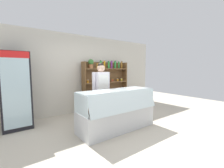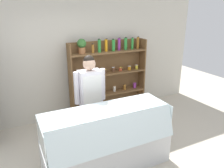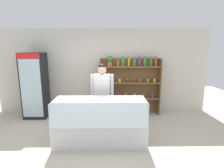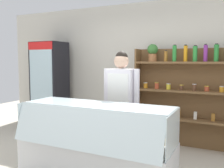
{
  "view_description": "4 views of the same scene",
  "coord_description": "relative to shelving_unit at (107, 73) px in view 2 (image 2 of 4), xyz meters",
  "views": [
    {
      "loc": [
        -2.3,
        -2.83,
        1.54
      ],
      "look_at": [
        0.23,
        0.55,
        1.1
      ],
      "focal_mm": 24.0,
      "sensor_mm": 36.0,
      "label": 1
    },
    {
      "loc": [
        -1.23,
        -2.65,
        2.45
      ],
      "look_at": [
        0.35,
        0.57,
        1.22
      ],
      "focal_mm": 35.0,
      "sensor_mm": 36.0,
      "label": 2
    },
    {
      "loc": [
        0.23,
        -3.53,
        2.07
      ],
      "look_at": [
        0.29,
        0.74,
        1.21
      ],
      "focal_mm": 28.0,
      "sensor_mm": 36.0,
      "label": 3
    },
    {
      "loc": [
        1.57,
        -2.65,
        1.56
      ],
      "look_at": [
        0.08,
        0.42,
        1.24
      ],
      "focal_mm": 40.0,
      "sensor_mm": 36.0,
      "label": 4
    }
  ],
  "objects": [
    {
      "name": "ground_plane",
      "position": [
        -0.85,
        -1.85,
        -1.03
      ],
      "size": [
        12.0,
        12.0,
        0.0
      ],
      "primitive_type": "plane",
      "color": "beige"
    },
    {
      "name": "back_wall",
      "position": [
        -0.85,
        0.28,
        0.32
      ],
      "size": [
        6.8,
        0.1,
        2.7
      ],
      "primitive_type": "cube",
      "color": "beige",
      "rests_on": "ground"
    },
    {
      "name": "shelving_unit",
      "position": [
        0.0,
        0.0,
        0.0
      ],
      "size": [
        1.87,
        0.29,
        1.87
      ],
      "color": "brown",
      "rests_on": "ground"
    },
    {
      "name": "deli_display_case",
      "position": [
        -0.83,
        -1.78,
        -0.71
      ],
      "size": [
        1.99,
        0.78,
        1.01
      ],
      "color": "silver",
      "rests_on": "ground"
    },
    {
      "name": "shop_clerk",
      "position": [
        -0.81,
        -1.02,
        -0.02
      ],
      "size": [
        0.59,
        0.25,
        1.71
      ],
      "color": "#383D51",
      "rests_on": "ground"
    }
  ]
}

